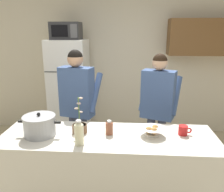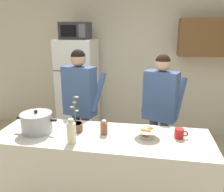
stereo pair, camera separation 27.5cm
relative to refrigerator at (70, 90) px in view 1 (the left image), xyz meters
The scene contains 12 objects.
back_wall_unit 1.25m from the refrigerator, 21.33° to the left, with size 6.00×0.48×2.60m.
kitchen_island 2.08m from the refrigerator, 65.36° to the right, with size 2.14×0.68×0.92m, color silver.
refrigerator is the anchor object (origin of this frame).
microwave 1.02m from the refrigerator, 89.93° to the right, with size 0.48×0.37×0.28m.
person_near_pot 1.14m from the refrigerator, 70.56° to the right, with size 0.59×0.52×1.69m.
person_by_sink 1.75m from the refrigerator, 34.98° to the right, with size 0.60×0.55×1.65m.
cooking_pot 1.89m from the refrigerator, 84.71° to the right, with size 0.43×0.32×0.24m.
coffee_mug 2.39m from the refrigerator, 48.11° to the right, with size 0.13×0.09×0.10m.
bread_bowl 2.22m from the refrigerator, 54.71° to the right, with size 0.25×0.25×0.10m.
bottle_near_edge 2.14m from the refrigerator, 73.62° to the right, with size 0.09×0.09×0.24m.
bottle_mid_counter 2.01m from the refrigerator, 64.72° to the right, with size 0.08×0.08×0.15m.
potted_orchid 1.88m from the refrigerator, 72.86° to the right, with size 0.15×0.15×0.38m.
Camera 1 is at (0.19, -2.09, 1.93)m, focal length 37.25 mm.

